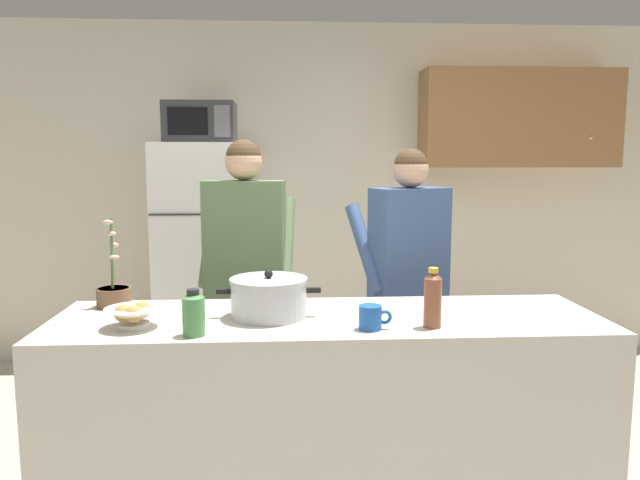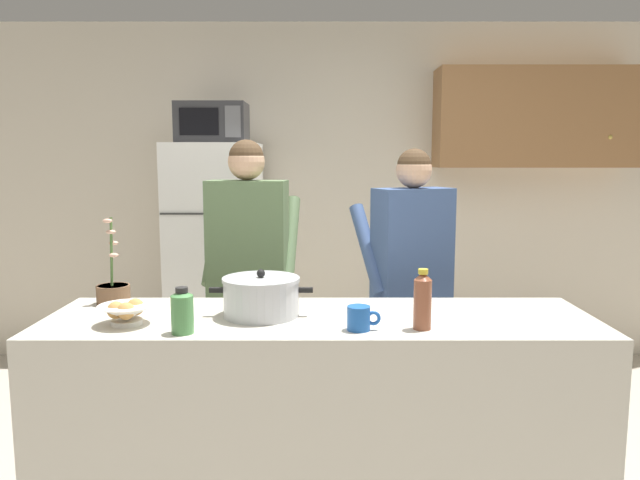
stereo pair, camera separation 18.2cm
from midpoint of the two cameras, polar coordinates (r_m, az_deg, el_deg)
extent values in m
cube|color=beige|center=(4.79, -2.37, 4.37)|extent=(6.00, 0.12, 2.60)
cube|color=olive|center=(4.86, 17.23, 10.86)|extent=(1.47, 0.34, 0.72)
sphere|color=gold|center=(4.89, 23.21, 8.87)|extent=(0.03, 0.03, 0.03)
cube|color=beige|center=(2.72, -1.27, -16.62)|extent=(2.30, 0.68, 0.92)
cube|color=white|center=(4.44, -12.00, -2.01)|extent=(0.64, 0.64, 1.69)
cube|color=#333333|center=(4.07, -12.82, 2.36)|extent=(0.63, 0.01, 0.01)
cylinder|color=#B2B2B7|center=(4.09, -10.25, -3.99)|extent=(0.02, 0.02, 0.76)
cube|color=#2D2D30|center=(4.36, -12.41, 10.77)|extent=(0.48, 0.36, 0.28)
cube|color=black|center=(4.19, -13.63, 10.86)|extent=(0.26, 0.01, 0.18)
cube|color=#59595B|center=(4.16, -10.48, 10.98)|extent=(0.11, 0.01, 0.21)
cylinder|color=#726656|center=(3.45, -7.19, -12.22)|extent=(0.11, 0.11, 0.82)
cylinder|color=#726656|center=(3.47, -9.67, -12.11)|extent=(0.11, 0.11, 0.82)
cube|color=#59724C|center=(3.28, -8.69, -0.08)|extent=(0.44, 0.24, 0.65)
sphere|color=#D8A884|center=(3.25, -8.84, 7.30)|extent=(0.20, 0.20, 0.20)
sphere|color=#4C3823|center=(3.25, -8.85, 7.74)|extent=(0.19, 0.19, 0.19)
cylinder|color=#59724C|center=(3.37, -4.75, -0.15)|extent=(0.12, 0.39, 0.50)
cylinder|color=#59724C|center=(3.45, -11.78, -0.11)|extent=(0.12, 0.39, 0.50)
cylinder|color=#726656|center=(3.53, 7.68, -11.95)|extent=(0.11, 0.11, 0.79)
cylinder|color=#726656|center=(3.45, 5.64, -12.36)|extent=(0.11, 0.11, 0.79)
cube|color=#3F598C|center=(3.32, 6.86, -0.53)|extent=(0.46, 0.34, 0.63)
sphere|color=#D8A884|center=(3.28, 6.98, 6.58)|extent=(0.19, 0.19, 0.19)
sphere|color=#4C3823|center=(3.28, 6.99, 6.99)|extent=(0.18, 0.18, 0.18)
cylinder|color=#3F598C|center=(3.53, 8.61, -0.38)|extent=(0.22, 0.37, 0.48)
cylinder|color=#3F598C|center=(3.32, 2.73, -0.83)|extent=(0.22, 0.37, 0.48)
cylinder|color=silver|center=(2.56, -6.90, -5.60)|extent=(0.32, 0.32, 0.15)
cylinder|color=silver|center=(2.54, -6.93, -3.79)|extent=(0.33, 0.33, 0.02)
sphere|color=black|center=(2.54, -6.94, -3.21)|extent=(0.04, 0.04, 0.04)
cube|color=black|center=(2.57, -11.13, -4.79)|extent=(0.06, 0.02, 0.02)
cube|color=black|center=(2.54, -2.67, -4.76)|extent=(0.06, 0.02, 0.02)
cylinder|color=#1E59B2|center=(2.36, 2.54, -7.33)|extent=(0.09, 0.09, 0.10)
torus|color=#1E59B2|center=(2.37, 3.92, -7.30)|extent=(0.06, 0.01, 0.06)
cylinder|color=white|center=(2.53, -19.17, -7.62)|extent=(0.12, 0.12, 0.02)
cone|color=white|center=(2.52, -19.21, -6.74)|extent=(0.22, 0.22, 0.06)
sphere|color=tan|center=(2.51, -20.11, -6.52)|extent=(0.07, 0.07, 0.07)
sphere|color=tan|center=(2.54, -18.44, -6.27)|extent=(0.07, 0.07, 0.07)
sphere|color=tan|center=(2.48, -19.22, -6.64)|extent=(0.07, 0.07, 0.07)
cylinder|color=#4C8C4C|center=(2.35, -14.05, -7.04)|extent=(0.09, 0.09, 0.15)
cone|color=#4C8C4C|center=(2.33, -14.12, -5.03)|extent=(0.09, 0.09, 0.02)
cylinder|color=#262626|center=(2.32, -14.13, -4.77)|extent=(0.05, 0.05, 0.02)
cylinder|color=brown|center=(2.40, 8.44, -5.92)|extent=(0.07, 0.07, 0.20)
cone|color=brown|center=(2.38, 8.50, -3.28)|extent=(0.07, 0.07, 0.03)
cylinder|color=gold|center=(2.38, 8.51, -2.86)|extent=(0.04, 0.04, 0.02)
cylinder|color=brown|center=(2.90, -20.61, -5.08)|extent=(0.15, 0.15, 0.09)
cylinder|color=#38281E|center=(2.90, -20.64, -4.34)|extent=(0.14, 0.13, 0.01)
cylinder|color=#4C7238|center=(2.87, -20.80, -1.21)|extent=(0.01, 0.04, 0.31)
ellipsoid|color=#D8A58C|center=(2.86, -20.59, -1.54)|extent=(0.04, 0.03, 0.02)
ellipsoid|color=#D8A58C|center=(2.88, -20.63, -0.43)|extent=(0.04, 0.03, 0.02)
ellipsoid|color=#D8A58C|center=(2.86, -20.85, 0.57)|extent=(0.04, 0.03, 0.02)
ellipsoid|color=#D8A58C|center=(2.85, -21.14, 1.57)|extent=(0.04, 0.03, 0.02)
camera|label=1|loc=(0.09, -91.71, -0.23)|focal=33.90mm
camera|label=2|loc=(0.09, 88.29, 0.23)|focal=33.90mm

